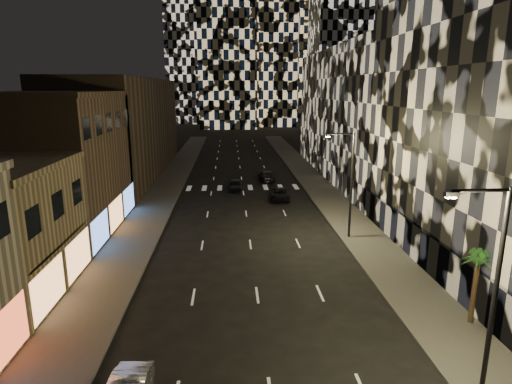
{
  "coord_description": "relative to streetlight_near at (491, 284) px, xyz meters",
  "views": [
    {
      "loc": [
        -1.57,
        -4.54,
        12.65
      ],
      "look_at": [
        0.09,
        22.78,
        6.0
      ],
      "focal_mm": 30.0,
      "sensor_mm": 36.0,
      "label": 1
    }
  ],
  "objects": [
    {
      "name": "retail_brown",
      "position": [
        -25.35,
        23.5,
        0.65
      ],
      "size": [
        10.0,
        15.0,
        12.0
      ],
      "primitive_type": "cube",
      "color": "brown",
      "rests_on": "ground"
    },
    {
      "name": "retail_filler_left",
      "position": [
        -25.35,
        50.0,
        1.65
      ],
      "size": [
        10.0,
        40.0,
        14.0
      ],
      "primitive_type": "cube",
      "color": "brown",
      "rests_on": "ground"
    },
    {
      "name": "midrise_base",
      "position": [
        3.95,
        14.5,
        -3.85
      ],
      "size": [
        0.6,
        25.0,
        3.0
      ],
      "primitive_type": "cube",
      "color": "#383838",
      "rests_on": "ground"
    },
    {
      "name": "palm_tree",
      "position": [
        3.15,
        5.87,
        -1.72
      ],
      "size": [
        2.12,
        2.15,
        4.22
      ],
      "color": "#47331E",
      "rests_on": "sidewalk_right"
    },
    {
      "name": "car_dark_midlane",
      "position": [
        -9.3,
        38.53,
        -4.67
      ],
      "size": [
        1.72,
        4.05,
        1.37
      ],
      "primitive_type": "imported",
      "rotation": [
        0.0,
        0.0,
        -0.03
      ],
      "color": "black",
      "rests_on": "ground"
    },
    {
      "name": "car_dark_oncoming",
      "position": [
        -4.85,
        44.09,
        -4.65
      ],
      "size": [
        2.14,
        4.93,
        1.41
      ],
      "primitive_type": "imported",
      "rotation": [
        0.0,
        0.0,
        3.17
      ],
      "color": "black",
      "rests_on": "ground"
    },
    {
      "name": "streetlight_near",
      "position": [
        0.0,
        0.0,
        0.0
      ],
      "size": [
        2.55,
        0.25,
        9.0
      ],
      "color": "black",
      "rests_on": "sidewalk_right"
    },
    {
      "name": "streetlight_far",
      "position": [
        0.0,
        20.0,
        0.0
      ],
      "size": [
        2.55,
        0.25,
        9.0
      ],
      "color": "black",
      "rests_on": "sidewalk_right"
    },
    {
      "name": "car_dark_rightlane",
      "position": [
        -4.18,
        33.38,
        -4.68
      ],
      "size": [
        2.67,
        5.01,
        1.34
      ],
      "primitive_type": "imported",
      "rotation": [
        0.0,
        0.0,
        -0.09
      ],
      "color": "black",
      "rests_on": "ground"
    },
    {
      "name": "sidewalk_left",
      "position": [
        -18.35,
        40.0,
        -5.28
      ],
      "size": [
        4.0,
        120.0,
        0.15
      ],
      "primitive_type": "cube",
      "color": "#47443F",
      "rests_on": "ground"
    },
    {
      "name": "curb_right",
      "position": [
        -0.45,
        40.0,
        -5.28
      ],
      "size": [
        0.2,
        120.0,
        0.15
      ],
      "primitive_type": "cube",
      "color": "#4C4C47",
      "rests_on": "ground"
    },
    {
      "name": "curb_left",
      "position": [
        -16.25,
        40.0,
        -5.28
      ],
      "size": [
        0.2,
        120.0,
        0.15
      ],
      "primitive_type": "cube",
      "color": "#4C4C47",
      "rests_on": "ground"
    },
    {
      "name": "midrise_filler_right",
      "position": [
        11.65,
        47.0,
        3.65
      ],
      "size": [
        16.0,
        40.0,
        18.0
      ],
      "primitive_type": "cube",
      "color": "#232326",
      "rests_on": "ground"
    },
    {
      "name": "sidewalk_right",
      "position": [
        1.65,
        40.0,
        -5.28
      ],
      "size": [
        4.0,
        120.0,
        0.15
      ],
      "primitive_type": "cube",
      "color": "#47443F",
      "rests_on": "ground"
    }
  ]
}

